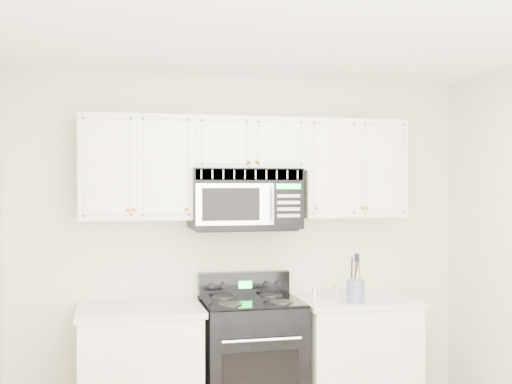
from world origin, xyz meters
name	(u,v)px	position (x,y,z in m)	size (l,w,h in m)	color
room	(314,278)	(0.00, 0.00, 1.30)	(3.51, 3.51, 2.61)	brown
base_cabinet_left	(140,377)	(-0.80, 1.44, 0.43)	(0.86, 0.65, 0.92)	beige
base_cabinet_right	(355,363)	(0.80, 1.44, 0.43)	(0.86, 0.65, 0.92)	beige
range	(251,361)	(0.00, 1.45, 0.48)	(0.70, 0.64, 1.10)	black
upper_cabinets	(247,163)	(0.00, 1.58, 1.93)	(2.44, 0.37, 0.75)	beige
microwave	(245,198)	(-0.03, 1.54, 1.67)	(0.80, 0.45, 0.44)	black
utensil_crock	(356,290)	(0.73, 1.25, 1.01)	(0.13, 0.13, 0.35)	slate
shaker_salt	(314,295)	(0.45, 1.35, 0.97)	(0.04, 0.04, 0.09)	silver
shaker_pepper	(337,292)	(0.66, 1.46, 0.97)	(0.04, 0.04, 0.09)	silver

